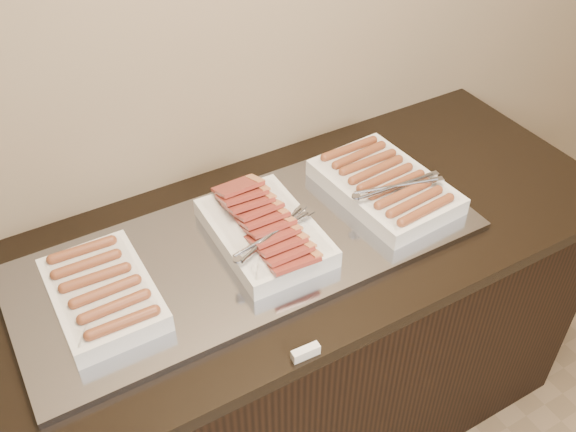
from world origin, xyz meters
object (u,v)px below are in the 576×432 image
Objects in this scene: warming_tray at (250,248)px; dish_center at (265,230)px; dish_left at (103,293)px; dish_right at (385,185)px; counter at (263,353)px.

dish_center is (0.04, -0.00, 0.04)m from warming_tray.
dish_right reaches higher than dish_left.
dish_right reaches higher than warming_tray.
warming_tray is 0.43m from dish_right.
warming_tray is at bearing 0.04° from dish_left.
dish_center is at bearing -0.46° from dish_left.
dish_center is at bearing -12.73° from counter.
dish_right is (0.81, -0.00, 0.00)m from dish_left.
dish_left is 0.80× the size of dish_right.
warming_tray is 0.39m from dish_left.
warming_tray is at bearing 175.89° from dish_right.
dish_center is 0.38m from dish_right.
dish_center is at bearing 176.39° from dish_right.
warming_tray is at bearing 176.49° from dish_center.
counter is 0.65m from dish_left.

